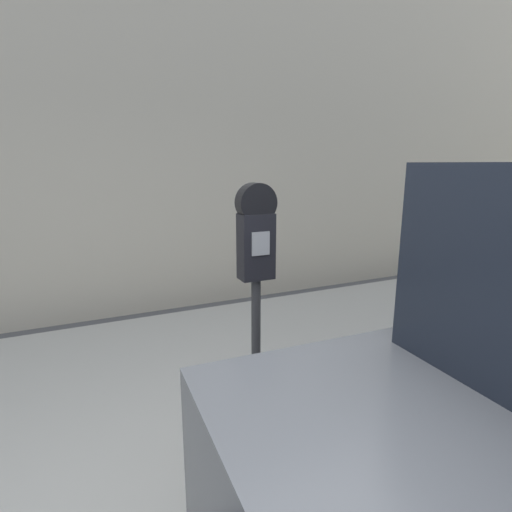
% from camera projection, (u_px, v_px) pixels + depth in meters
% --- Properties ---
extents(sidewalk, '(24.00, 2.80, 0.12)m').
position_uv_depth(sidewalk, '(189.00, 379.00, 3.34)').
color(sidewalk, '#ADAAA3').
rests_on(sidewalk, ground_plane).
extents(building_facade, '(24.00, 0.30, 4.64)m').
position_uv_depth(building_facade, '(136.00, 119.00, 4.62)').
color(building_facade, beige).
rests_on(building_facade, ground_plane).
extents(parking_meter, '(0.22, 0.12, 1.60)m').
position_uv_depth(parking_meter, '(256.00, 260.00, 2.24)').
color(parking_meter, '#2D2D30').
rests_on(parking_meter, sidewalk).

